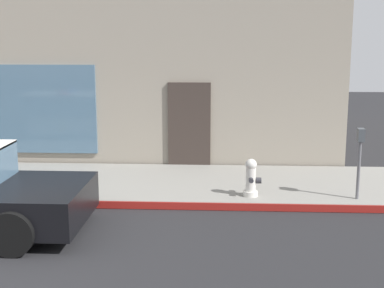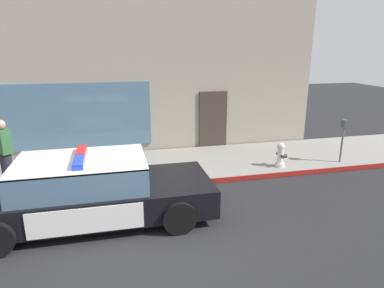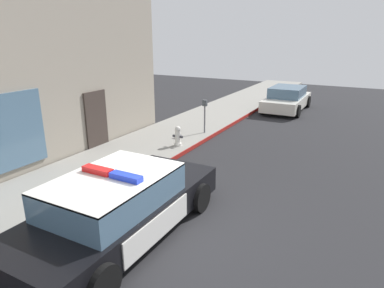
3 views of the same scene
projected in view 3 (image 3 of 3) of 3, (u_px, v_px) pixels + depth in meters
ground at (167, 222)px, 7.56m from camera, size 48.00×48.00×0.00m
sidewalk at (60, 188)px, 9.05m from camera, size 48.00×2.98×0.15m
curb_red_paint at (103, 201)px, 8.37m from camera, size 28.80×0.04×0.14m
police_cruiser at (119, 206)px, 6.85m from camera, size 5.00×2.17×1.49m
fire_hydrant at (178, 136)px, 12.15m from camera, size 0.34×0.39×0.73m
car_down_street at (287, 99)px, 18.44m from camera, size 4.35×2.02×1.29m
parking_meter at (205, 110)px, 13.60m from camera, size 0.12×0.18×1.34m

